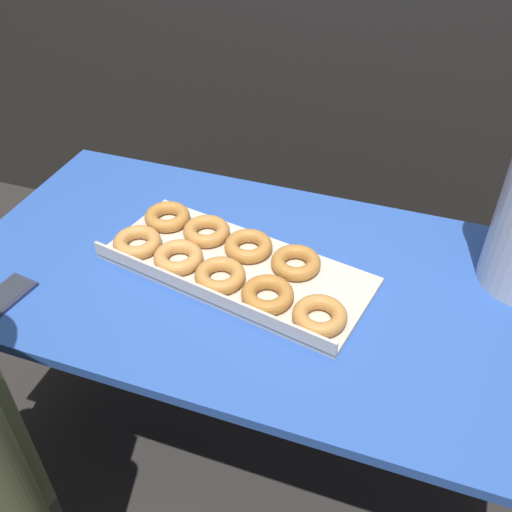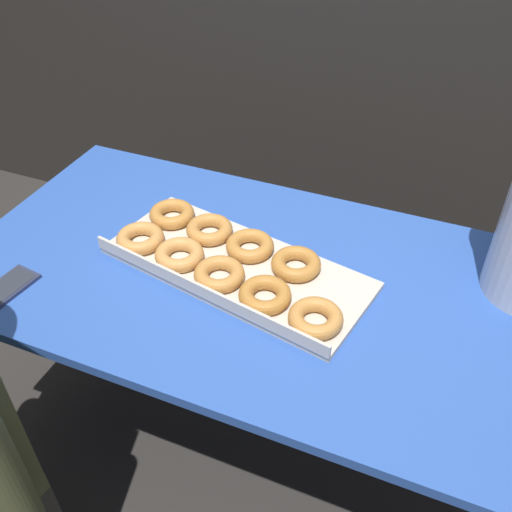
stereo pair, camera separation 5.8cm
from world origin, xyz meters
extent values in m
plane|color=#2D2B28|center=(0.00, 0.00, 0.00)|extent=(12.00, 12.00, 0.00)
cube|color=#2D56B2|center=(0.00, 0.00, 0.73)|extent=(1.58, 0.82, 0.03)
cylinder|color=#ADADB2|center=(-0.74, 0.36, 0.36)|extent=(0.03, 0.03, 0.72)
cube|color=beige|center=(-0.07, 0.00, 0.75)|extent=(0.73, 0.42, 0.02)
cube|color=beige|center=(-0.10, -0.14, 0.78)|extent=(0.67, 0.14, 0.04)
torus|color=#D29049|center=(-0.35, -0.02, 0.78)|extent=(0.16, 0.16, 0.04)
torus|color=#D6934C|center=(-0.22, -0.04, 0.78)|extent=(0.18, 0.18, 0.04)
torus|color=#CA8841|center=(-0.09, -0.07, 0.78)|extent=(0.15, 0.15, 0.04)
torus|color=#BE7B34|center=(0.04, -0.10, 0.78)|extent=(0.16, 0.16, 0.04)
torus|color=#CB8841|center=(0.17, -0.12, 0.78)|extent=(0.15, 0.15, 0.04)
torus|color=#C38039|center=(-0.32, 0.11, 0.78)|extent=(0.13, 0.13, 0.04)
torus|color=#CA8740|center=(-0.19, 0.08, 0.78)|extent=(0.18, 0.18, 0.04)
torus|color=#C4823A|center=(-0.06, 0.06, 0.78)|extent=(0.18, 0.18, 0.04)
torus|color=#C07E37|center=(0.07, 0.04, 0.78)|extent=(0.15, 0.15, 0.04)
cube|color=#2D334C|center=(-0.57, -0.29, 0.75)|extent=(0.10, 0.17, 0.01)
cube|color=#2D333D|center=(-0.57, -0.29, 0.76)|extent=(0.09, 0.15, 0.00)
camera|label=1|loc=(0.34, -1.02, 1.70)|focal=40.00mm
camera|label=2|loc=(0.39, -1.00, 1.70)|focal=40.00mm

